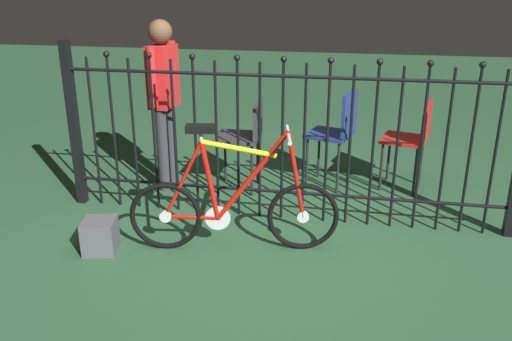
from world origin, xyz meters
name	(u,v)px	position (x,y,z in m)	size (l,w,h in m)	color
ground_plane	(269,253)	(0.00, 0.00, 0.00)	(20.00, 20.00, 0.00)	#285032
iron_fence	(277,136)	(-0.04, 0.60, 0.68)	(3.52, 0.07, 1.37)	black
bicycle	(234,206)	(-0.26, 0.03, 0.33)	(1.45, 0.41, 0.92)	black
chair_charcoal	(246,133)	(-0.40, 1.15, 0.53)	(0.39, 0.39, 0.82)	black
chair_red	(412,135)	(1.05, 1.42, 0.51)	(0.46, 0.45, 0.81)	black
chair_navy	(338,129)	(0.40, 1.35, 0.55)	(0.46, 0.46, 0.89)	black
person_visitor	(164,92)	(-1.11, 1.09, 0.88)	(0.21, 0.47, 1.49)	#2D2D33
display_crate	(100,236)	(-1.18, -0.18, 0.12)	(0.22, 0.22, 0.24)	#4C4C51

